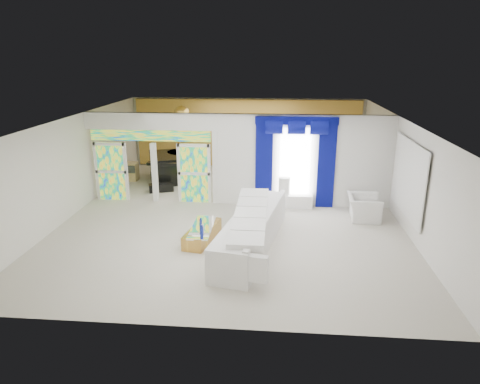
# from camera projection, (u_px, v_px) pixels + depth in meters

# --- Properties ---
(floor) EXTENTS (12.00, 12.00, 0.00)m
(floor) POSITION_uv_depth(u_px,v_px,m) (234.00, 213.00, 13.66)
(floor) COLOR #B7AF9E
(floor) RESTS_ON ground
(dividing_wall) EXTENTS (5.70, 0.18, 3.00)m
(dividing_wall) POSITION_uv_depth(u_px,v_px,m) (303.00, 161.00, 13.97)
(dividing_wall) COLOR white
(dividing_wall) RESTS_ON ground
(dividing_header) EXTENTS (4.30, 0.18, 0.55)m
(dividing_header) POSITION_uv_depth(u_px,v_px,m) (149.00, 121.00, 14.00)
(dividing_header) COLOR white
(dividing_header) RESTS_ON dividing_wall
(stained_panel_left) EXTENTS (0.95, 0.04, 2.00)m
(stained_panel_left) POSITION_uv_depth(u_px,v_px,m) (111.00, 172.00, 14.65)
(stained_panel_left) COLOR #994C3F
(stained_panel_left) RESTS_ON ground
(stained_panel_right) EXTENTS (0.95, 0.04, 2.00)m
(stained_panel_right) POSITION_uv_depth(u_px,v_px,m) (194.00, 173.00, 14.42)
(stained_panel_right) COLOR #994C3F
(stained_panel_right) RESTS_ON ground
(stained_transom) EXTENTS (4.00, 0.05, 0.35)m
(stained_transom) POSITION_uv_depth(u_px,v_px,m) (150.00, 136.00, 14.15)
(stained_transom) COLOR #994C3F
(stained_transom) RESTS_ON dividing_header
(window_pane) EXTENTS (1.00, 0.02, 2.30)m
(window_pane) POSITION_uv_depth(u_px,v_px,m) (295.00, 163.00, 13.91)
(window_pane) COLOR white
(window_pane) RESTS_ON dividing_wall
(blue_drape_left) EXTENTS (0.55, 0.10, 2.80)m
(blue_drape_left) POSITION_uv_depth(u_px,v_px,m) (264.00, 164.00, 13.98)
(blue_drape_left) COLOR #030C47
(blue_drape_left) RESTS_ON ground
(blue_drape_right) EXTENTS (0.55, 0.10, 2.80)m
(blue_drape_right) POSITION_uv_depth(u_px,v_px,m) (326.00, 166.00, 13.82)
(blue_drape_right) COLOR #030C47
(blue_drape_right) RESTS_ON ground
(blue_pelmet) EXTENTS (2.60, 0.12, 0.25)m
(blue_pelmet) POSITION_uv_depth(u_px,v_px,m) (297.00, 121.00, 13.46)
(blue_pelmet) COLOR #030C47
(blue_pelmet) RESTS_ON dividing_wall
(wall_mirror) EXTENTS (0.04, 2.70, 1.90)m
(wall_mirror) POSITION_uv_depth(u_px,v_px,m) (409.00, 179.00, 11.83)
(wall_mirror) COLOR white
(wall_mirror) RESTS_ON ground
(gold_curtains) EXTENTS (9.70, 0.12, 2.90)m
(gold_curtains) POSITION_uv_depth(u_px,v_px,m) (247.00, 133.00, 18.79)
(gold_curtains) COLOR #BD812D
(gold_curtains) RESTS_ON ground
(white_sofa) EXTENTS (1.77, 4.54, 0.85)m
(white_sofa) POSITION_uv_depth(u_px,v_px,m) (252.00, 231.00, 11.18)
(white_sofa) COLOR silver
(white_sofa) RESTS_ON ground
(coffee_table) EXTENTS (0.85, 1.72, 0.37)m
(coffee_table) POSITION_uv_depth(u_px,v_px,m) (202.00, 234.00, 11.65)
(coffee_table) COLOR #BA893A
(coffee_table) RESTS_ON ground
(console_table) EXTENTS (1.26, 0.41, 0.42)m
(console_table) POSITION_uv_depth(u_px,v_px,m) (293.00, 201.00, 14.16)
(console_table) COLOR white
(console_table) RESTS_ON ground
(table_lamp) EXTENTS (0.36, 0.36, 0.58)m
(table_lamp) POSITION_uv_depth(u_px,v_px,m) (284.00, 186.00, 14.03)
(table_lamp) COLOR silver
(table_lamp) RESTS_ON console_table
(armchair) EXTENTS (1.03, 1.16, 0.72)m
(armchair) POSITION_uv_depth(u_px,v_px,m) (364.00, 207.00, 13.12)
(armchair) COLOR silver
(armchair) RESTS_ON ground
(grand_piano) EXTENTS (2.15, 2.44, 1.03)m
(grand_piano) POSITION_uv_depth(u_px,v_px,m) (171.00, 167.00, 17.18)
(grand_piano) COLOR black
(grand_piano) RESTS_ON ground
(piano_bench) EXTENTS (0.94, 0.62, 0.29)m
(piano_bench) POSITION_uv_depth(u_px,v_px,m) (161.00, 188.00, 15.78)
(piano_bench) COLOR black
(piano_bench) RESTS_ON ground
(tv_console) EXTENTS (0.52, 0.47, 0.72)m
(tv_console) POSITION_uv_depth(u_px,v_px,m) (131.00, 171.00, 17.12)
(tv_console) COLOR tan
(tv_console) RESTS_ON ground
(chandelier) EXTENTS (0.60, 0.60, 0.60)m
(chandelier) POSITION_uv_depth(u_px,v_px,m) (182.00, 114.00, 16.26)
(chandelier) COLOR gold
(chandelier) RESTS_ON ceiling
(decanters) EXTENTS (0.19, 0.55, 0.22)m
(decanters) POSITION_uv_depth(u_px,v_px,m) (202.00, 228.00, 11.31)
(decanters) COLOR navy
(decanters) RESTS_ON coffee_table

